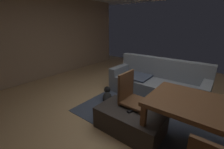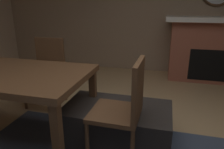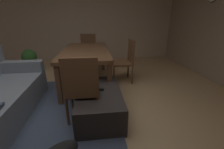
{
  "view_description": "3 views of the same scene",
  "coord_description": "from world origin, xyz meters",
  "views": [
    {
      "loc": [
        1.22,
        -2.3,
        1.71
      ],
      "look_at": [
        -0.28,
        -0.38,
        0.87
      ],
      "focal_mm": 23.67,
      "sensor_mm": 36.0,
      "label": 1
    },
    {
      "loc": [
        -0.26,
        1.36,
        1.35
      ],
      "look_at": [
        0.2,
        -0.41,
        0.75
      ],
      "focal_mm": 33.33,
      "sensor_mm": 36.0,
      "label": 2
    },
    {
      "loc": [
        -1.72,
        -0.45,
        1.34
      ],
      "look_at": [
        0.35,
        -0.7,
        0.55
      ],
      "focal_mm": 23.54,
      "sensor_mm": 36.0,
      "label": 3
    }
  ],
  "objects": [
    {
      "name": "wall_back_fireplace_side",
      "position": [
        0.0,
        -3.17,
        1.3
      ],
      "size": [
        7.36,
        0.12,
        2.61
      ],
      "primitive_type": "cube",
      "color": "#9E846B",
      "rests_on": "ground"
    },
    {
      "name": "fireplace",
      "position": [
        -1.1,
        -2.79,
        0.59
      ],
      "size": [
        1.76,
        0.76,
        1.17
      ],
      "color": "#9E5642",
      "rests_on": "ground"
    },
    {
      "name": "ottoman_coffee_table",
      "position": [
        0.17,
        -0.49,
        0.19
      ],
      "size": [
        1.08,
        0.62,
        0.38
      ],
      "primitive_type": "cube",
      "color": "#2D2826",
      "rests_on": "ground"
    },
    {
      "name": "tv_remote",
      "position": [
        0.19,
        -0.49,
        0.39
      ],
      "size": [
        0.08,
        0.17,
        0.02
      ],
      "primitive_type": "cube",
      "rotation": [
        0.0,
        0.0,
        -0.18
      ],
      "color": "black",
      "rests_on": "ottoman_coffee_table"
    },
    {
      "name": "dining_table",
      "position": [
        1.34,
        -0.27,
        0.67
      ],
      "size": [
        1.81,
        0.94,
        0.74
      ],
      "color": "brown",
      "rests_on": "ground"
    },
    {
      "name": "dining_chair_west",
      "position": [
        0.05,
        -0.27,
        0.52
      ],
      "size": [
        0.45,
        0.45,
        0.93
      ],
      "color": "brown",
      "rests_on": "ground"
    },
    {
      "name": "dining_chair_south",
      "position": [
        1.34,
        -1.13,
        0.52
      ],
      "size": [
        0.44,
        0.44,
        0.93
      ],
      "color": "brown",
      "rests_on": "ground"
    }
  ]
}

